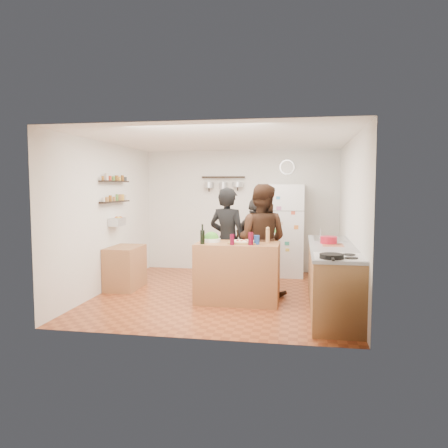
% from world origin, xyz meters
% --- Properties ---
extents(room_shell, '(4.20, 4.20, 4.20)m').
position_xyz_m(room_shell, '(0.00, 0.39, 1.25)').
color(room_shell, brown).
rests_on(room_shell, ground).
extents(prep_island, '(1.25, 0.72, 0.91)m').
position_xyz_m(prep_island, '(0.30, -0.40, 0.46)').
color(prep_island, brown).
rests_on(prep_island, floor).
extents(pizza_board, '(0.42, 0.34, 0.02)m').
position_xyz_m(pizza_board, '(0.38, -0.42, 0.92)').
color(pizza_board, olive).
rests_on(pizza_board, prep_island).
extents(pizza, '(0.34, 0.34, 0.02)m').
position_xyz_m(pizza, '(0.38, -0.42, 0.94)').
color(pizza, beige).
rests_on(pizza, pizza_board).
extents(salad_bowl, '(0.28, 0.28, 0.06)m').
position_xyz_m(salad_bowl, '(-0.12, -0.35, 0.94)').
color(salad_bowl, white).
rests_on(salad_bowl, prep_island).
extents(wine_bottle, '(0.07, 0.07, 0.21)m').
position_xyz_m(wine_bottle, '(-0.20, -0.62, 1.01)').
color(wine_bottle, black).
rests_on(wine_bottle, prep_island).
extents(wine_glass_near, '(0.07, 0.07, 0.16)m').
position_xyz_m(wine_glass_near, '(0.25, -0.64, 0.99)').
color(wine_glass_near, '#51061C').
rests_on(wine_glass_near, prep_island).
extents(wine_glass_far, '(0.08, 0.08, 0.19)m').
position_xyz_m(wine_glass_far, '(0.52, -0.60, 1.00)').
color(wine_glass_far, '#550718').
rests_on(wine_glass_far, prep_island).
extents(pepper_mill, '(0.06, 0.06, 0.20)m').
position_xyz_m(pepper_mill, '(0.75, -0.35, 1.01)').
color(pepper_mill, '#A87746').
rests_on(pepper_mill, prep_island).
extents(salt_canister, '(0.08, 0.08, 0.13)m').
position_xyz_m(salt_canister, '(0.60, -0.52, 0.98)').
color(salt_canister, navy).
rests_on(salt_canister, prep_island).
extents(person_left, '(0.73, 0.59, 1.75)m').
position_xyz_m(person_left, '(0.06, 0.11, 0.88)').
color(person_left, black).
rests_on(person_left, floor).
extents(person_center, '(1.00, 0.85, 1.80)m').
position_xyz_m(person_center, '(0.61, 0.09, 0.90)').
color(person_center, black).
rests_on(person_center, floor).
extents(person_back, '(0.99, 0.77, 1.57)m').
position_xyz_m(person_back, '(0.47, 0.64, 0.78)').
color(person_back, '#292624').
rests_on(person_back, floor).
extents(counter_run, '(0.63, 2.63, 0.90)m').
position_xyz_m(counter_run, '(1.70, -0.55, 0.45)').
color(counter_run, '#9E7042').
rests_on(counter_run, floor).
extents(stove_top, '(0.60, 0.62, 0.02)m').
position_xyz_m(stove_top, '(1.70, -1.50, 0.91)').
color(stove_top, white).
rests_on(stove_top, counter_run).
extents(skillet, '(0.28, 0.28, 0.05)m').
position_xyz_m(skillet, '(1.60, -1.68, 0.95)').
color(skillet, black).
rests_on(skillet, stove_top).
extents(sink, '(0.50, 0.80, 0.03)m').
position_xyz_m(sink, '(1.70, 0.30, 0.92)').
color(sink, silver).
rests_on(sink, counter_run).
extents(cutting_board, '(0.30, 0.40, 0.02)m').
position_xyz_m(cutting_board, '(1.70, -0.47, 0.91)').
color(cutting_board, '#9C5438').
rests_on(cutting_board, counter_run).
extents(red_bowl, '(0.25, 0.25, 0.10)m').
position_xyz_m(red_bowl, '(1.65, -0.30, 0.97)').
color(red_bowl, '#A61326').
rests_on(red_bowl, counter_run).
extents(fridge, '(0.70, 0.68, 1.80)m').
position_xyz_m(fridge, '(0.95, 1.75, 0.90)').
color(fridge, white).
rests_on(fridge, floor).
extents(wall_clock, '(0.30, 0.03, 0.30)m').
position_xyz_m(wall_clock, '(0.95, 2.08, 2.15)').
color(wall_clock, silver).
rests_on(wall_clock, back_wall).
extents(spice_shelf_lower, '(0.12, 1.00, 0.02)m').
position_xyz_m(spice_shelf_lower, '(-1.93, 0.20, 1.50)').
color(spice_shelf_lower, black).
rests_on(spice_shelf_lower, left_wall).
extents(spice_shelf_upper, '(0.12, 1.00, 0.02)m').
position_xyz_m(spice_shelf_upper, '(-1.93, 0.20, 1.85)').
color(spice_shelf_upper, black).
rests_on(spice_shelf_upper, left_wall).
extents(produce_basket, '(0.18, 0.35, 0.14)m').
position_xyz_m(produce_basket, '(-1.90, 0.20, 1.15)').
color(produce_basket, silver).
rests_on(produce_basket, left_wall).
extents(side_table, '(0.50, 0.80, 0.73)m').
position_xyz_m(side_table, '(-1.74, 0.13, 0.36)').
color(side_table, '#9B6A41').
rests_on(side_table, floor).
extents(pot_rack, '(0.90, 0.04, 0.04)m').
position_xyz_m(pot_rack, '(-0.35, 2.00, 1.95)').
color(pot_rack, black).
rests_on(pot_rack, back_wall).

